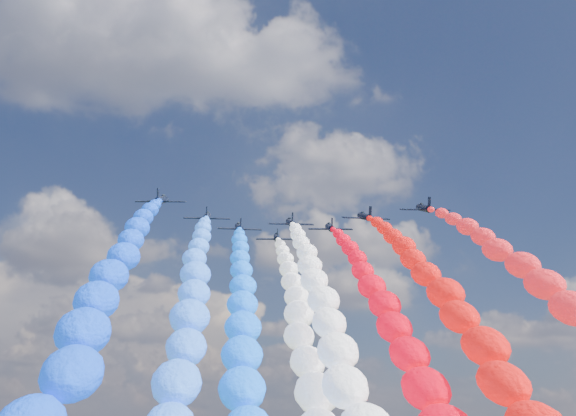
{
  "coord_description": "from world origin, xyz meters",
  "views": [
    {
      "loc": [
        -11.27,
        -146.15,
        63.74
      ],
      "look_at": [
        0.0,
        4.0,
        108.69
      ],
      "focal_mm": 48.08,
      "sensor_mm": 36.0,
      "label": 1
    }
  ],
  "objects": [
    {
      "name": "jet_5",
      "position": [
        9.52,
        11.19,
        106.69
      ],
      "size": [
        9.79,
        13.07,
        6.76
      ],
      "primitive_type": null,
      "rotation": [
        0.34,
        0.0,
        -0.03
      ],
      "color": "black"
    },
    {
      "name": "trail_2",
      "position": [
        -9.8,
        -37.7,
        80.12
      ],
      "size": [
        5.54,
        95.96,
        55.17
      ],
      "primitive_type": null,
      "color": "#0D5FFD"
    },
    {
      "name": "trail_5",
      "position": [
        9.52,
        -39.03,
        80.12
      ],
      "size": [
        5.54,
        95.96,
        55.17
      ],
      "primitive_type": null,
      "color": "red"
    },
    {
      "name": "jet_4",
      "position": [
        -1.24,
        20.62,
        106.69
      ],
      "size": [
        9.83,
        13.1,
        6.76
      ],
      "primitive_type": null,
      "rotation": [
        0.34,
        0.0,
        -0.04
      ],
      "color": "black"
    },
    {
      "name": "jet_2",
      "position": [
        -9.8,
        12.53,
        106.69
      ],
      "size": [
        10.05,
        13.25,
        6.76
      ],
      "primitive_type": null,
      "rotation": [
        0.34,
        0.0,
        0.05
      ],
      "color": "black"
    },
    {
      "name": "trail_6",
      "position": [
        15.54,
        -47.93,
        80.12
      ],
      "size": [
        5.54,
        95.96,
        55.17
      ],
      "primitive_type": null,
      "color": "red"
    },
    {
      "name": "trail_3",
      "position": [
        0.82,
        -42.41,
        80.12
      ],
      "size": [
        5.54,
        95.96,
        55.17
      ],
      "primitive_type": null,
      "color": "white"
    },
    {
      "name": "trail_1",
      "position": [
        -16.4,
        -45.49,
        80.12
      ],
      "size": [
        5.54,
        95.96,
        55.17
      ],
      "primitive_type": null,
      "color": "#2C6FFF"
    },
    {
      "name": "jet_6",
      "position": [
        15.54,
        2.3,
        106.69
      ],
      "size": [
        10.1,
        13.29,
        6.76
      ],
      "primitive_type": null,
      "rotation": [
        0.34,
        0.0,
        0.06
      ],
      "color": "black"
    },
    {
      "name": "trail_4",
      "position": [
        -1.24,
        -29.61,
        80.12
      ],
      "size": [
        5.54,
        95.96,
        55.17
      ],
      "primitive_type": null,
      "color": "white"
    },
    {
      "name": "jet_3",
      "position": [
        0.82,
        7.81,
        106.69
      ],
      "size": [
        9.47,
        12.84,
        6.76
      ],
      "primitive_type": null,
      "rotation": [
        0.34,
        0.0,
        0.01
      ],
      "color": "black"
    },
    {
      "name": "trail_7",
      "position": [
        26.0,
        -54.79,
        80.12
      ],
      "size": [
        5.54,
        95.96,
        55.17
      ],
      "primitive_type": null,
      "color": "red"
    },
    {
      "name": "trail_0",
      "position": [
        -24.67,
        -56.37,
        80.12
      ],
      "size": [
        5.54,
        95.96,
        55.17
      ],
      "primitive_type": null,
      "color": "blue"
    },
    {
      "name": "jet_7",
      "position": [
        26.0,
        -4.57,
        106.69
      ],
      "size": [
        9.65,
        12.97,
        6.76
      ],
      "primitive_type": null,
      "rotation": [
        0.34,
        0.0,
        -0.02
      ],
      "color": "black"
    },
    {
      "name": "jet_1",
      "position": [
        -16.4,
        4.74,
        106.69
      ],
      "size": [
        9.43,
        12.81,
        6.76
      ],
      "primitive_type": null,
      "rotation": [
        0.34,
        0.0,
        0.01
      ],
      "color": "black"
    },
    {
      "name": "jet_0",
      "position": [
        -24.67,
        -6.14,
        106.69
      ],
      "size": [
        10.1,
        13.29,
        6.76
      ],
      "primitive_type": null,
      "rotation": [
        0.34,
        0.0,
        -0.06
      ],
      "color": "black"
    }
  ]
}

